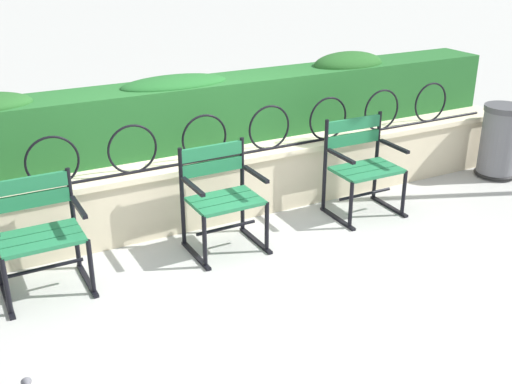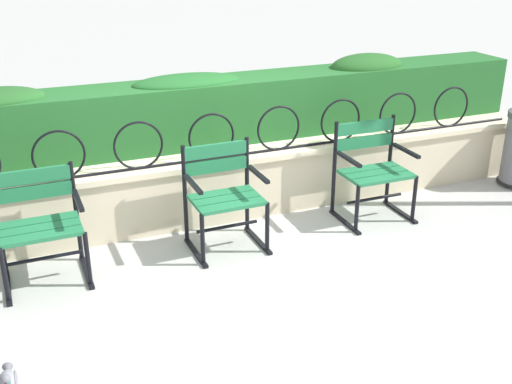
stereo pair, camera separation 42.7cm
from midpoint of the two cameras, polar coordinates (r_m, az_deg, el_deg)
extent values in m
plane|color=#ADADA8|center=(5.00, -1.67, -6.44)|extent=(60.00, 60.00, 0.00)
cube|color=beige|center=(5.66, -5.95, 0.17)|extent=(6.77, 0.35, 0.55)
cube|color=beige|center=(5.55, -6.07, 3.01)|extent=(6.77, 0.41, 0.05)
cylinder|color=black|center=(5.47, -5.79, 3.14)|extent=(6.25, 0.02, 0.02)
torus|color=black|center=(5.09, -20.54, 2.57)|extent=(0.42, 0.02, 0.42)
torus|color=black|center=(5.19, -13.62, 3.80)|extent=(0.42, 0.02, 0.42)
torus|color=black|center=(5.37, -7.05, 4.92)|extent=(0.42, 0.02, 0.42)
torus|color=black|center=(5.61, -0.96, 5.89)|extent=(0.42, 0.02, 0.42)
torus|color=black|center=(5.92, 4.59, 6.72)|extent=(0.42, 0.02, 0.42)
torus|color=black|center=(6.27, 9.57, 7.41)|extent=(0.42, 0.02, 0.42)
torus|color=black|center=(6.67, 14.00, 7.97)|extent=(0.42, 0.02, 0.42)
cube|color=#236028|center=(5.85, -7.84, 7.20)|extent=(6.64, 0.53, 0.58)
ellipsoid|color=#215E26|center=(5.72, -9.67, 9.74)|extent=(1.00, 0.47, 0.14)
ellipsoid|color=#245923|center=(6.55, 6.60, 11.57)|extent=(0.79, 0.47, 0.26)
cube|color=#237547|center=(4.60, -21.45, -4.72)|extent=(0.58, 0.13, 0.03)
cube|color=#237547|center=(4.72, -21.69, -4.03)|extent=(0.58, 0.13, 0.03)
cube|color=#237547|center=(4.85, -21.92, -3.37)|extent=(0.58, 0.13, 0.03)
cube|color=#237547|center=(4.82, -22.65, 0.62)|extent=(0.57, 0.04, 0.11)
cube|color=#237547|center=(4.86, -22.43, -0.77)|extent=(0.57, 0.04, 0.11)
cylinder|color=black|center=(4.98, -18.80, -2.48)|extent=(0.04, 0.04, 0.84)
cylinder|color=black|center=(4.68, -17.50, -6.70)|extent=(0.04, 0.04, 0.44)
cube|color=black|center=(4.95, -17.68, -7.81)|extent=(0.04, 0.52, 0.02)
cube|color=black|center=(4.68, -18.56, -1.38)|extent=(0.04, 0.40, 0.03)
cylinder|color=black|center=(4.64, -24.46, -8.08)|extent=(0.04, 0.04, 0.44)
cube|color=black|center=(4.91, -24.28, -9.13)|extent=(0.04, 0.52, 0.02)
cylinder|color=black|center=(4.83, -21.27, -6.59)|extent=(0.55, 0.03, 0.03)
cube|color=#237547|center=(4.89, -4.62, -1.43)|extent=(0.56, 0.13, 0.03)
cube|color=#237547|center=(5.01, -5.27, -0.87)|extent=(0.56, 0.13, 0.03)
cube|color=#237547|center=(5.12, -5.88, -0.32)|extent=(0.56, 0.13, 0.03)
cube|color=#237547|center=(5.09, -6.50, 3.68)|extent=(0.56, 0.04, 0.11)
cube|color=#237547|center=(5.13, -6.43, 2.25)|extent=(0.56, 0.04, 0.11)
cylinder|color=black|center=(5.31, -3.57, 0.55)|extent=(0.04, 0.04, 0.86)
cylinder|color=black|center=(5.05, -1.42, -3.31)|extent=(0.04, 0.04, 0.44)
cube|color=black|center=(5.29, -2.35, -4.53)|extent=(0.05, 0.52, 0.02)
cube|color=black|center=(5.04, -2.46, 1.61)|extent=(0.04, 0.40, 0.03)
cylinder|color=black|center=(5.12, -9.19, -0.59)|extent=(0.04, 0.04, 0.86)
cylinder|color=black|center=(4.85, -7.27, -4.67)|extent=(0.04, 0.04, 0.44)
cube|color=black|center=(5.10, -7.96, -5.87)|extent=(0.05, 0.52, 0.02)
cube|color=black|center=(4.84, -8.35, 0.45)|extent=(0.04, 0.40, 0.03)
cylinder|color=black|center=(5.11, -5.17, -3.35)|extent=(0.53, 0.04, 0.03)
cube|color=#237547|center=(5.59, 8.86, 1.55)|extent=(0.59, 0.13, 0.03)
cube|color=#237547|center=(5.69, 8.06, 2.00)|extent=(0.59, 0.13, 0.03)
cube|color=#237547|center=(5.80, 7.29, 2.43)|extent=(0.59, 0.13, 0.03)
cube|color=#237547|center=(5.76, 6.89, 6.19)|extent=(0.59, 0.03, 0.11)
cube|color=#237547|center=(5.80, 6.82, 4.83)|extent=(0.59, 0.03, 0.11)
cylinder|color=black|center=(6.04, 9.07, 3.22)|extent=(0.04, 0.04, 0.89)
cylinder|color=black|center=(5.80, 11.41, -0.16)|extent=(0.04, 0.04, 0.44)
cube|color=black|center=(6.02, 10.15, -1.35)|extent=(0.04, 0.52, 0.02)
cube|color=black|center=(5.80, 10.56, 4.13)|extent=(0.04, 0.40, 0.03)
cylinder|color=black|center=(5.72, 4.25, 2.33)|extent=(0.04, 0.04, 0.89)
cylinder|color=black|center=(5.47, 6.53, -1.29)|extent=(0.04, 0.04, 0.44)
cube|color=black|center=(5.70, 5.38, -2.50)|extent=(0.04, 0.52, 0.02)
cube|color=black|center=(5.47, 5.61, 3.26)|extent=(0.04, 0.40, 0.03)
cylinder|color=black|center=(5.78, 7.93, -0.24)|extent=(0.56, 0.03, 0.03)
cylinder|color=slate|center=(7.00, 19.88, 4.15)|extent=(0.40, 0.40, 0.72)
cylinder|color=#47474A|center=(6.89, 20.32, 7.21)|extent=(0.42, 0.42, 0.06)
torus|color=black|center=(7.10, 19.53, 1.63)|extent=(0.44, 0.44, 0.04)
camera|label=1|loc=(0.21, -92.51, -1.06)|focal=43.48mm
camera|label=2|loc=(0.21, 87.49, 1.06)|focal=43.48mm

